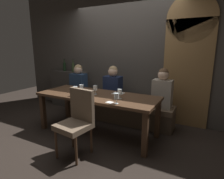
# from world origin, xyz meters

# --- Properties ---
(ground) EXTENTS (9.00, 9.00, 0.00)m
(ground) POSITION_xyz_m (0.00, 0.00, 0.00)
(ground) COLOR black
(back_wall_tiled) EXTENTS (6.00, 0.12, 3.00)m
(back_wall_tiled) POSITION_xyz_m (0.00, 1.22, 1.50)
(back_wall_tiled) COLOR #423D38
(back_wall_tiled) RESTS_ON ground
(arched_door) EXTENTS (0.90, 0.05, 2.55)m
(arched_door) POSITION_xyz_m (1.35, 1.15, 1.36)
(arched_door) COLOR olive
(arched_door) RESTS_ON ground
(back_counter) EXTENTS (1.10, 0.28, 0.95)m
(back_counter) POSITION_xyz_m (-1.55, 1.04, 0.47)
(back_counter) COLOR #38342F
(back_counter) RESTS_ON ground
(dining_table) EXTENTS (2.20, 0.84, 0.74)m
(dining_table) POSITION_xyz_m (0.00, 0.00, 0.65)
(dining_table) COLOR #412B1C
(dining_table) RESTS_ON ground
(banquette_bench) EXTENTS (2.50, 0.44, 0.45)m
(banquette_bench) POSITION_xyz_m (0.00, 0.70, 0.23)
(banquette_bench) COLOR #4A3C2E
(banquette_bench) RESTS_ON ground
(chair_near_side) EXTENTS (0.49, 0.49, 0.98)m
(chair_near_side) POSITION_xyz_m (0.11, -0.72, 0.56)
(chair_near_side) COLOR #4C3321
(chair_near_side) RESTS_ON ground
(diner_redhead) EXTENTS (0.36, 0.24, 0.73)m
(diner_redhead) POSITION_xyz_m (-0.99, 0.73, 0.79)
(diner_redhead) COLOR navy
(diner_redhead) RESTS_ON banquette_bench
(diner_bearded) EXTENTS (0.36, 0.24, 0.75)m
(diner_bearded) POSITION_xyz_m (-0.05, 0.69, 0.80)
(diner_bearded) COLOR #192342
(diner_bearded) RESTS_ON banquette_bench
(diner_far_end) EXTENTS (0.36, 0.24, 0.75)m
(diner_far_end) POSITION_xyz_m (1.00, 0.70, 0.81)
(diner_far_end) COLOR #9E9384
(diner_far_end) RESTS_ON banquette_bench
(wine_bottle_dark_red) EXTENTS (0.08, 0.08, 0.33)m
(wine_bottle_dark_red) POSITION_xyz_m (-1.70, 1.05, 1.07)
(wine_bottle_dark_red) COLOR black
(wine_bottle_dark_red) RESTS_ON back_counter
(wine_bottle_pale_label) EXTENTS (0.08, 0.08, 0.33)m
(wine_bottle_pale_label) POSITION_xyz_m (-1.40, 1.05, 1.07)
(wine_bottle_pale_label) COLOR #384728
(wine_bottle_pale_label) RESTS_ON back_counter
(wine_glass_near_right) EXTENTS (0.08, 0.08, 0.16)m
(wine_glass_near_right) POSITION_xyz_m (0.48, -0.05, 0.86)
(wine_glass_near_right) COLOR silver
(wine_glass_near_right) RESTS_ON dining_table
(wine_glass_end_left) EXTENTS (0.08, 0.08, 0.16)m
(wine_glass_end_left) POSITION_xyz_m (-0.30, -0.24, 0.85)
(wine_glass_end_left) COLOR silver
(wine_glass_end_left) RESTS_ON dining_table
(wine_glass_end_right) EXTENTS (0.08, 0.08, 0.16)m
(wine_glass_end_right) POSITION_xyz_m (0.55, -0.33, 0.86)
(wine_glass_end_right) COLOR silver
(wine_glass_end_right) RESTS_ON dining_table
(wine_glass_near_left) EXTENTS (0.08, 0.08, 0.16)m
(wine_glass_near_left) POSITION_xyz_m (-0.30, -0.06, 0.86)
(wine_glass_near_left) COLOR silver
(wine_glass_near_left) RESTS_ON dining_table
(wine_glass_center_front) EXTENTS (0.08, 0.08, 0.16)m
(wine_glass_center_front) POSITION_xyz_m (-0.04, -0.00, 0.85)
(wine_glass_center_front) COLOR silver
(wine_glass_center_front) RESTS_ON dining_table
(dessert_plate) EXTENTS (0.19, 0.19, 0.05)m
(dessert_plate) POSITION_xyz_m (0.31, 0.24, 0.75)
(dessert_plate) COLOR white
(dessert_plate) RESTS_ON dining_table
(folded_napkin) EXTENTS (0.13, 0.12, 0.01)m
(folded_napkin) POSITION_xyz_m (0.44, -0.33, 0.74)
(folded_napkin) COLOR silver
(folded_napkin) RESTS_ON dining_table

